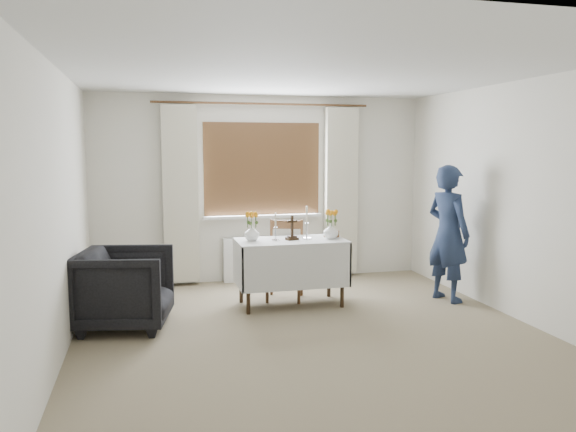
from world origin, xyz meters
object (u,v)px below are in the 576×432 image
(wooden_chair, at_px, (285,261))
(flower_vase_right, at_px, (331,231))
(altar_table, at_px, (291,272))
(person, at_px, (448,233))
(wooden_cross, at_px, (292,228))
(armchair, at_px, (125,288))
(flower_vase_left, at_px, (252,233))

(wooden_chair, relative_size, flower_vase_right, 5.23)
(altar_table, relative_size, person, 0.77)
(wooden_chair, xyz_separation_m, wooden_cross, (0.02, -0.26, 0.43))
(armchair, xyz_separation_m, flower_vase_right, (2.28, 0.35, 0.45))
(altar_table, bearing_deg, flower_vase_right, -4.18)
(altar_table, xyz_separation_m, armchair, (-1.82, -0.38, 0.02))
(armchair, distance_m, flower_vase_right, 2.35)
(armchair, relative_size, flower_vase_left, 5.01)
(wooden_cross, height_order, flower_vase_left, wooden_cross)
(wooden_chair, bearing_deg, flower_vase_left, -134.30)
(flower_vase_right, bearing_deg, altar_table, 175.82)
(flower_vase_right, bearing_deg, armchair, -171.32)
(wooden_chair, bearing_deg, flower_vase_right, -10.69)
(altar_table, height_order, flower_vase_left, flower_vase_left)
(altar_table, distance_m, wooden_cross, 0.52)
(altar_table, distance_m, flower_vase_right, 0.67)
(wooden_chair, height_order, person, person)
(wooden_chair, xyz_separation_m, person, (1.86, -0.51, 0.33))
(armchair, xyz_separation_m, person, (3.66, 0.13, 0.40))
(altar_table, height_order, wooden_cross, wooden_cross)
(altar_table, xyz_separation_m, flower_vase_right, (0.47, -0.03, 0.47))
(armchair, bearing_deg, wooden_chair, -59.74)
(wooden_chair, distance_m, armchair, 1.92)
(wooden_cross, xyz_separation_m, flower_vase_left, (-0.45, 0.06, -0.05))
(altar_table, relative_size, wooden_cross, 4.38)
(altar_table, distance_m, wooden_chair, 0.27)
(armchair, bearing_deg, wooden_cross, -67.63)
(armchair, height_order, person, person)
(flower_vase_right, bearing_deg, person, -8.95)
(wooden_chair, bearing_deg, wooden_cross, -65.01)
(person, bearing_deg, wooden_chair, 56.58)
(wooden_chair, bearing_deg, armchair, -140.10)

